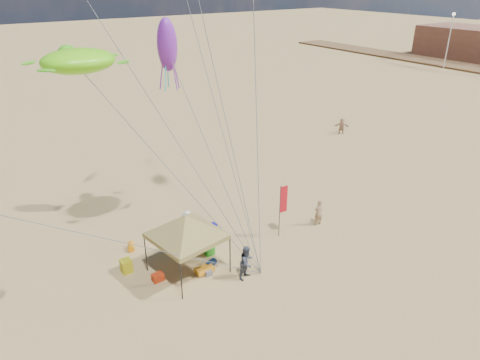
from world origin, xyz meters
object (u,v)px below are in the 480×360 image
at_px(cooler_red, 158,277).
at_px(person_near_a, 318,212).
at_px(lamp_north, 450,31).
at_px(chair_yellow, 126,266).
at_px(canopy_tent, 186,218).
at_px(beach_cart, 204,270).
at_px(person_near_b, 247,262).
at_px(chair_green, 209,248).
at_px(cooler_blue, 212,227).
at_px(person_far_c, 342,126).
at_px(feather_flag, 283,203).
at_px(person_near_c, 188,224).

bearing_deg(cooler_red, person_near_a, -3.10).
bearing_deg(lamp_north, chair_yellow, -160.46).
distance_m(canopy_tent, beach_cart, 2.93).
bearing_deg(chair_yellow, person_near_b, -38.93).
bearing_deg(cooler_red, chair_yellow, 122.61).
bearing_deg(chair_green, cooler_blue, 54.83).
xyz_separation_m(beach_cart, person_far_c, (21.08, 10.90, 0.55)).
distance_m(cooler_red, person_far_c, 25.33).
bearing_deg(person_near_a, canopy_tent, 1.36).
relative_size(beach_cart, lamp_north, 0.11).
height_order(canopy_tent, person_near_b, canopy_tent).
relative_size(chair_yellow, person_far_c, 0.47).
bearing_deg(person_far_c, beach_cart, -106.11).
height_order(cooler_red, chair_yellow, chair_yellow).
xyz_separation_m(feather_flag, person_near_b, (-3.79, -1.97, -1.21)).
height_order(cooler_red, person_near_b, person_near_b).
relative_size(feather_flag, chair_yellow, 4.47).
height_order(canopy_tent, feather_flag, canopy_tent).
bearing_deg(person_near_c, chair_green, 109.59).
height_order(canopy_tent, cooler_blue, canopy_tent).
xyz_separation_m(chair_yellow, beach_cart, (3.09, -2.27, -0.15)).
xyz_separation_m(cooler_blue, beach_cart, (-2.41, -3.24, 0.01)).
bearing_deg(person_far_c, person_near_b, -101.18).
relative_size(chair_yellow, lamp_north, 0.08).
bearing_deg(person_near_a, chair_green, -5.39).
bearing_deg(feather_flag, person_near_a, -6.53).
bearing_deg(feather_flag, lamp_north, 24.00).
bearing_deg(person_near_c, person_far_c, -140.67).
distance_m(canopy_tent, lamp_north, 62.82).
bearing_deg(chair_green, person_near_c, 90.57).
bearing_deg(person_near_b, person_near_c, 77.17).
xyz_separation_m(person_near_c, person_far_c, (20.06, 7.42, -0.02)).
distance_m(person_near_b, lamp_north, 61.81).
height_order(feather_flag, cooler_red, feather_flag).
xyz_separation_m(person_near_a, person_far_c, (13.25, 10.68, -0.06)).
bearing_deg(person_near_b, lamp_north, 5.67).
height_order(cooler_blue, person_near_c, person_near_c).
relative_size(chair_yellow, beach_cart, 0.78).
bearing_deg(cooler_red, chair_green, 9.78).
relative_size(chair_yellow, person_near_a, 0.43).
xyz_separation_m(person_near_a, person_near_c, (-6.81, 3.26, -0.04)).
relative_size(chair_green, chair_yellow, 1.00).
relative_size(person_near_b, person_far_c, 1.17).
bearing_deg(person_far_c, lamp_north, 66.01).
xyz_separation_m(cooler_red, beach_cart, (2.13, -0.76, 0.01)).
bearing_deg(person_far_c, person_near_a, -94.58).
relative_size(cooler_red, person_far_c, 0.36).
xyz_separation_m(canopy_tent, cooler_blue, (2.97, 2.68, -2.83)).
relative_size(feather_flag, beach_cart, 3.47).
bearing_deg(canopy_tent, feather_flag, -0.52).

